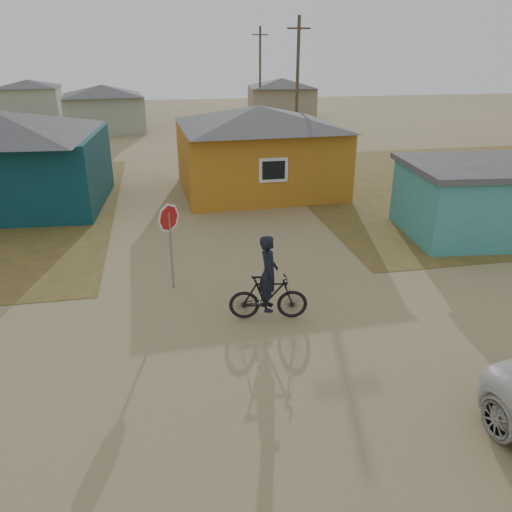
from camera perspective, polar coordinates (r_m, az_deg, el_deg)
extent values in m
plane|color=#958256|center=(10.90, 2.11, -12.46)|extent=(120.00, 120.00, 0.00)
cube|color=brown|center=(27.71, 24.98, 7.54)|extent=(20.00, 18.00, 0.00)
cube|color=#0A3038|center=(23.55, -27.00, 8.58)|extent=(8.40, 6.54, 3.00)
cube|color=#B36F1B|center=(23.61, 0.31, 11.06)|extent=(7.21, 6.24, 3.00)
pyramid|color=#3E3E41|center=(23.29, 0.32, 15.76)|extent=(7.72, 6.76, 0.90)
cube|color=silver|center=(20.68, 2.00, 9.79)|extent=(1.20, 0.06, 1.00)
cube|color=black|center=(20.65, 2.02, 9.78)|extent=(0.95, 0.04, 0.75)
cube|color=teal|center=(19.76, 25.45, 5.62)|extent=(6.39, 4.61, 2.40)
cube|color=#3E3E41|center=(19.46, 26.09, 9.26)|extent=(6.71, 4.93, 0.20)
cube|color=gray|center=(43.11, -16.92, 15.31)|extent=(6.49, 5.60, 2.80)
pyramid|color=#3E3E41|center=(42.94, -17.20, 17.68)|extent=(7.04, 6.15, 0.80)
cube|color=gray|center=(50.38, 2.89, 17.15)|extent=(6.41, 5.50, 2.80)
pyramid|color=#3E3E41|center=(50.23, 2.93, 19.20)|extent=(6.95, 6.05, 0.80)
cube|color=gray|center=(56.15, -24.36, 15.80)|extent=(5.75, 5.28, 2.70)
pyramid|color=#3E3E41|center=(56.02, -24.65, 17.51)|extent=(6.28, 5.81, 0.70)
cylinder|color=#4D402E|center=(31.92, 4.73, 18.57)|extent=(0.20, 0.20, 8.00)
cube|color=#4D402E|center=(31.86, 4.93, 24.50)|extent=(1.40, 0.10, 0.10)
cylinder|color=#4D402E|center=(47.69, 0.47, 20.00)|extent=(0.20, 0.20, 8.00)
cube|color=#4D402E|center=(47.64, 0.48, 23.97)|extent=(1.40, 0.10, 0.10)
cylinder|color=gray|center=(13.88, -9.68, 0.55)|extent=(0.06, 0.06, 2.22)
imported|color=black|center=(12.35, 1.41, -4.73)|extent=(2.01, 0.86, 1.17)
imported|color=black|center=(12.06, 1.44, -1.96)|extent=(0.57, 0.77, 1.93)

